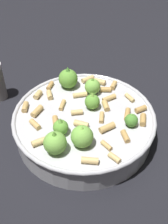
# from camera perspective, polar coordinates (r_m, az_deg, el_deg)

# --- Properties ---
(ground_plane) EXTENTS (2.40, 2.40, 0.00)m
(ground_plane) POSITION_cam_1_polar(r_m,az_deg,el_deg) (0.63, 0.00, -4.44)
(ground_plane) COLOR black
(cooking_pan) EXTENTS (0.31, 0.31, 0.11)m
(cooking_pan) POSITION_cam_1_polar(r_m,az_deg,el_deg) (0.61, -0.09, -2.14)
(cooking_pan) COLOR #B7B7BC
(cooking_pan) RESTS_ON ground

